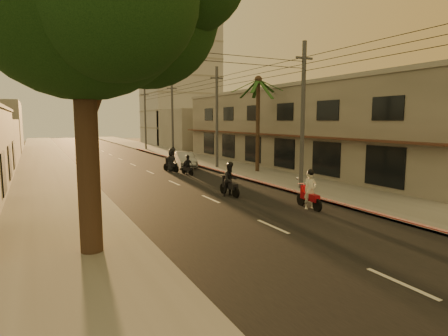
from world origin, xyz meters
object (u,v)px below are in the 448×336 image
at_px(scooter_mid_b, 188,166).
at_px(scooter_far_b, 173,155).
at_px(scooter_far_a, 171,161).
at_px(scooter_mid_a, 230,181).
at_px(parked_car, 185,160).
at_px(palm_tree, 258,85).
at_px(scooter_red, 310,191).

relative_size(scooter_mid_b, scooter_far_b, 0.96).
height_order(scooter_mid_b, scooter_far_a, scooter_far_a).
relative_size(scooter_mid_a, parked_car, 0.44).
bearing_deg(palm_tree, scooter_far_a, 149.71).
height_order(scooter_far_b, parked_car, scooter_far_b).
distance_m(scooter_mid_b, scooter_far_a, 2.49).
distance_m(scooter_mid_a, scooter_far_a, 11.35).
bearing_deg(scooter_far_b, scooter_mid_a, -95.39).
distance_m(scooter_mid_b, parked_car, 4.71).
bearing_deg(scooter_mid_a, palm_tree, 46.03).
xyz_separation_m(scooter_red, scooter_far_a, (-1.61, 15.87, 0.03)).
distance_m(scooter_red, scooter_far_b, 22.09).
height_order(palm_tree, scooter_red, palm_tree).
bearing_deg(scooter_far_b, scooter_far_a, -107.08).
bearing_deg(scooter_far_b, scooter_red, -88.43).
distance_m(scooter_red, scooter_mid_b, 13.48).
distance_m(palm_tree, scooter_mid_a, 11.93).
relative_size(scooter_far_a, scooter_far_b, 1.17).
height_order(palm_tree, scooter_mid_a, palm_tree).
xyz_separation_m(scooter_mid_a, scooter_far_b, (2.72, 17.55, -0.14)).
distance_m(scooter_mid_a, parked_car, 13.58).
distance_m(palm_tree, scooter_far_a, 9.56).
xyz_separation_m(scooter_far_a, scooter_far_b, (2.32, 6.22, -0.14)).
bearing_deg(parked_car, scooter_mid_a, -89.64).
bearing_deg(scooter_far_a, parked_car, 26.88).
height_order(palm_tree, scooter_far_a, palm_tree).
distance_m(scooter_far_a, parked_car, 2.86).
xyz_separation_m(palm_tree, parked_car, (-4.24, 5.67, -6.43)).
bearing_deg(scooter_red, palm_tree, 74.77).
relative_size(palm_tree, scooter_mid_b, 5.02).
relative_size(scooter_mid_a, scooter_mid_b, 1.24).
distance_m(scooter_mid_a, scooter_far_b, 17.76).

